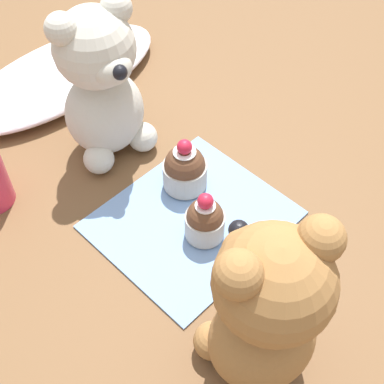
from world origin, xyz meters
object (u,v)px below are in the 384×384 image
(teddy_bear_cream, at_px, (102,85))
(teddy_bear_tan, at_px, (266,310))
(cupcake_near_tan_bear, at_px, (205,220))
(cupcake_near_cream_bear, at_px, (185,169))

(teddy_bear_cream, distance_m, teddy_bear_tan, 0.36)
(teddy_bear_tan, height_order, cupcake_near_tan_bear, teddy_bear_tan)
(teddy_bear_cream, distance_m, cupcake_near_cream_bear, 0.15)
(teddy_bear_cream, distance_m, cupcake_near_tan_bear, 0.22)
(cupcake_near_cream_bear, bearing_deg, teddy_bear_tan, -118.05)
(cupcake_near_cream_bear, bearing_deg, cupcake_near_tan_bear, -118.41)
(cupcake_near_cream_bear, relative_size, cupcake_near_tan_bear, 1.09)
(cupcake_near_cream_bear, distance_m, cupcake_near_tan_bear, 0.08)
(cupcake_near_cream_bear, xyz_separation_m, cupcake_near_tan_bear, (-0.04, -0.07, -0.00))
(teddy_bear_cream, xyz_separation_m, cupcake_near_cream_bear, (0.02, -0.13, -0.07))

